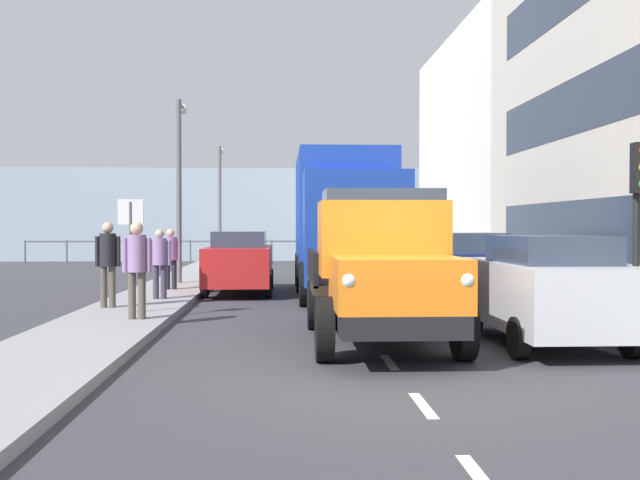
# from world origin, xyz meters

# --- Properties ---
(ground_plane) EXTENTS (80.00, 80.00, 0.00)m
(ground_plane) POSITION_xyz_m (0.00, -9.88, 0.00)
(ground_plane) COLOR #38383D
(sidewalk_left) EXTENTS (2.05, 36.09, 0.15)m
(sidewalk_left) POSITION_xyz_m (-4.63, -9.88, 0.07)
(sidewalk_left) COLOR gray
(sidewalk_left) RESTS_ON ground_plane
(sidewalk_right) EXTENTS (2.05, 36.09, 0.15)m
(sidewalk_right) POSITION_xyz_m (4.63, -9.88, 0.07)
(sidewalk_right) COLOR gray
(sidewalk_right) RESTS_ON ground_plane
(road_centreline_markings) EXTENTS (0.12, 32.03, 0.01)m
(road_centreline_markings) POSITION_xyz_m (0.00, -8.68, 0.00)
(road_centreline_markings) COLOR silver
(road_centreline_markings) RESTS_ON ground_plane
(building_far_block) EXTENTS (7.98, 13.11, 9.97)m
(building_far_block) POSITION_xyz_m (-9.64, -22.29, 4.99)
(building_far_block) COLOR silver
(building_far_block) RESTS_ON ground_plane
(sea_horizon) EXTENTS (80.00, 0.80, 5.00)m
(sea_horizon) POSITION_xyz_m (0.00, -30.93, 2.50)
(sea_horizon) COLOR #8C9EAD
(sea_horizon) RESTS_ON ground_plane
(seawall_railing) EXTENTS (28.08, 0.08, 1.20)m
(seawall_railing) POSITION_xyz_m (-0.00, -27.33, 0.92)
(seawall_railing) COLOR #4C5156
(seawall_railing) RESTS_ON ground_plane
(truck_vintage_orange) EXTENTS (2.17, 5.64, 2.43)m
(truck_vintage_orange) POSITION_xyz_m (-0.08, -2.20, 1.18)
(truck_vintage_orange) COLOR black
(truck_vintage_orange) RESTS_ON ground_plane
(lorry_cargo_blue) EXTENTS (2.58, 8.20, 3.87)m
(lorry_cargo_blue) POSITION_xyz_m (-0.22, -10.74, 2.08)
(lorry_cargo_blue) COLOR #193899
(lorry_cargo_blue) RESTS_ON ground_plane
(car_silver_kerbside_near) EXTENTS (1.80, 3.93, 1.72)m
(car_silver_kerbside_near) POSITION_xyz_m (-2.65, -2.12, 0.89)
(car_silver_kerbside_near) COLOR #B7BABF
(car_silver_kerbside_near) RESTS_ON ground_plane
(car_navy_kerbside_1) EXTENTS (1.93, 4.24, 1.72)m
(car_navy_kerbside_1) POSITION_xyz_m (-2.65, -7.53, 0.90)
(car_navy_kerbside_1) COLOR navy
(car_navy_kerbside_1) RESTS_ON ground_plane
(car_white_kerbside_2) EXTENTS (1.79, 4.37, 1.72)m
(car_white_kerbside_2) POSITION_xyz_m (-2.65, -13.42, 0.90)
(car_white_kerbside_2) COLOR white
(car_white_kerbside_2) RESTS_ON ground_plane
(car_red_oppositeside_0) EXTENTS (1.82, 4.52, 1.72)m
(car_red_oppositeside_0) POSITION_xyz_m (2.65, -11.37, 0.90)
(car_red_oppositeside_0) COLOR #B21E1E
(car_red_oppositeside_0) RESTS_ON ground_plane
(pedestrian_near_railing) EXTENTS (0.53, 0.34, 1.79)m
(pedestrian_near_railing) POSITION_xyz_m (4.14, -4.54, 1.21)
(pedestrian_near_railing) COLOR #4C473D
(pedestrian_near_railing) RESTS_ON sidewalk_right
(pedestrian_couple_b) EXTENTS (0.53, 0.34, 1.80)m
(pedestrian_couple_b) POSITION_xyz_m (5.14, -6.53, 1.22)
(pedestrian_couple_b) COLOR #4C473D
(pedestrian_couple_b) RESTS_ON sidewalk_right
(pedestrian_by_lamp) EXTENTS (0.53, 0.34, 1.65)m
(pedestrian_by_lamp) POSITION_xyz_m (4.36, -8.38, 1.12)
(pedestrian_by_lamp) COLOR #383342
(pedestrian_by_lamp) RESTS_ON sidewalk_right
(pedestrian_strolling) EXTENTS (0.53, 0.34, 1.64)m
(pedestrian_strolling) POSITION_xyz_m (4.50, -11.00, 1.11)
(pedestrian_strolling) COLOR black
(pedestrian_strolling) RESTS_ON sidewalk_right
(traffic_light_near) EXTENTS (0.28, 0.41, 3.20)m
(traffic_light_near) POSITION_xyz_m (-4.90, -3.66, 2.47)
(traffic_light_near) COLOR black
(traffic_light_near) RESTS_ON sidewalk_left
(lamp_post_promenade) EXTENTS (0.32, 1.14, 5.57)m
(lamp_post_promenade) POSITION_xyz_m (4.60, -13.57, 3.53)
(lamp_post_promenade) COLOR #59595B
(lamp_post_promenade) RESTS_ON sidewalk_right
(lamp_post_far) EXTENTS (0.32, 1.14, 5.52)m
(lamp_post_far) POSITION_xyz_m (4.43, -26.03, 3.50)
(lamp_post_far) COLOR #59595B
(lamp_post_far) RESTS_ON sidewalk_right
(street_sign) EXTENTS (0.50, 0.07, 2.25)m
(street_sign) POSITION_xyz_m (4.47, -5.59, 1.68)
(street_sign) COLOR #4C4C4C
(street_sign) RESTS_ON sidewalk_right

